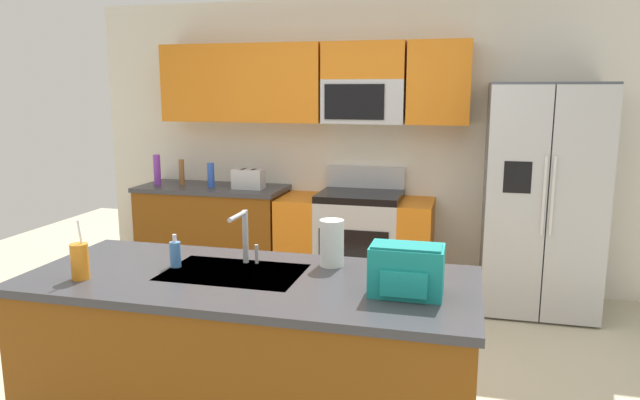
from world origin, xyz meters
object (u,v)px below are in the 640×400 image
at_px(sink_faucet, 244,233).
at_px(soap_dispenser, 175,254).
at_px(refrigerator, 542,199).
at_px(pepper_mill, 182,172).
at_px(paper_towel_roll, 332,243).
at_px(bottle_blue, 211,175).
at_px(toaster, 249,179).
at_px(drink_cup_orange, 80,261).
at_px(backpack, 406,269).
at_px(bottle_purple, 157,170).
at_px(range_oven, 356,242).

height_order(sink_faucet, soap_dispenser, sink_faucet).
distance_m(refrigerator, sink_faucet, 2.77).
bearing_deg(pepper_mill, paper_towel_roll, -47.72).
relative_size(bottle_blue, sink_faucet, 0.80).
distance_m(bottle_blue, sink_faucet, 2.54).
height_order(toaster, sink_faucet, sink_faucet).
bearing_deg(refrigerator, drink_cup_orange, -132.00).
xyz_separation_m(sink_faucet, soap_dispenser, (-0.33, -0.13, -0.10)).
relative_size(refrigerator, sink_faucet, 6.56).
bearing_deg(refrigerator, backpack, -108.63).
relative_size(pepper_mill, bottle_blue, 1.08).
relative_size(bottle_purple, soap_dispenser, 1.69).
bearing_deg(bottle_blue, paper_towel_roll, -52.15).
xyz_separation_m(bottle_blue, sink_faucet, (1.22, -2.23, 0.06)).
bearing_deg(bottle_purple, sink_faucet, -51.43).
distance_m(refrigerator, pepper_mill, 3.23).
bearing_deg(pepper_mill, backpack, -46.43).
bearing_deg(sink_faucet, bottle_purple, 128.57).
height_order(bottle_purple, backpack, bottle_purple).
bearing_deg(refrigerator, soap_dispenser, -130.84).
relative_size(range_oven, pepper_mill, 5.61).
distance_m(paper_towel_roll, backpack, 0.54).
distance_m(drink_cup_orange, soap_dispenser, 0.45).
distance_m(range_oven, drink_cup_orange, 2.87).
relative_size(sink_faucet, drink_cup_orange, 0.96).
bearing_deg(pepper_mill, bottle_blue, -7.47).
bearing_deg(soap_dispenser, drink_cup_orange, -139.94).
relative_size(range_oven, backpack, 4.25).
bearing_deg(drink_cup_orange, pepper_mill, 107.86).
relative_size(toaster, drink_cup_orange, 0.95).
bearing_deg(drink_cup_orange, toaster, 93.68).
bearing_deg(range_oven, paper_towel_roll, -82.37).
xyz_separation_m(soap_dispenser, paper_towel_roll, (0.77, 0.22, 0.05)).
height_order(refrigerator, drink_cup_orange, refrigerator).
bearing_deg(bottle_blue, backpack, -50.04).
distance_m(toaster, pepper_mill, 0.70).
bearing_deg(bottle_purple, drink_cup_orange, -67.47).
relative_size(pepper_mill, paper_towel_roll, 1.01).
xyz_separation_m(bottle_blue, backpack, (2.08, -2.48, 0.00)).
distance_m(range_oven, soap_dispenser, 2.50).
height_order(paper_towel_roll, backpack, paper_towel_roll).
bearing_deg(paper_towel_roll, pepper_mill, 132.28).
relative_size(drink_cup_orange, soap_dispenser, 1.72).
xyz_separation_m(toaster, bottle_blue, (-0.38, 0.01, 0.02)).
xyz_separation_m(toaster, backpack, (1.70, -2.47, 0.03)).
height_order(drink_cup_orange, paper_towel_roll, drink_cup_orange).
relative_size(range_oven, soap_dispenser, 8.00).
height_order(bottle_blue, paper_towel_roll, paper_towel_roll).
distance_m(range_oven, sink_faucet, 2.36).
distance_m(bottle_purple, sink_faucet, 2.83).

